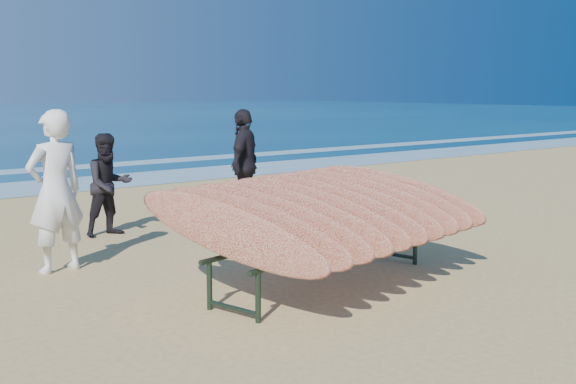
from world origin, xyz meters
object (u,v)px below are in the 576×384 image
surfboard_rack (325,212)px  person_dark_a (109,185)px  person_dark_b (244,164)px  person_white (55,191)px

surfboard_rack → person_dark_a: size_ratio=2.35×
surfboard_rack → person_dark_b: bearing=54.5°
surfboard_rack → person_dark_b: 4.45m
surfboard_rack → person_white: size_ratio=1.85×
person_dark_b → person_dark_a: bearing=-36.7°
person_white → person_dark_a: person_white is taller
person_white → person_dark_b: bearing=-164.7°
surfboard_rack → person_dark_a: 4.14m
person_dark_a → person_dark_b: bearing=-2.9°
person_white → person_dark_a: (1.43, 1.62, -0.21)m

